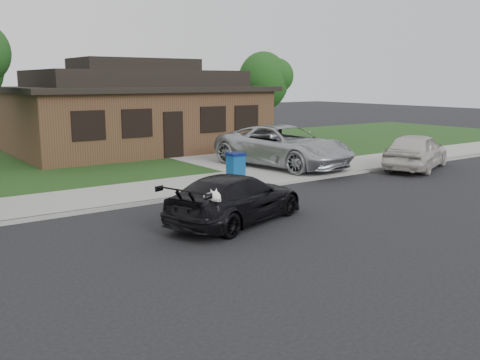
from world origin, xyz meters
TOP-DOWN VIEW (x-y plane):
  - ground at (0.00, 0.00)m, footprint 120.00×120.00m
  - sidewalk at (0.00, 5.00)m, footprint 60.00×3.00m
  - curb at (0.00, 3.50)m, footprint 60.00×0.12m
  - lawn at (0.00, 13.00)m, footprint 60.00×13.00m
  - driveway at (6.00, 10.00)m, footprint 4.50×13.00m
  - sedan at (0.02, 0.26)m, footprint 4.79×3.13m
  - minivan at (6.53, 6.05)m, footprint 3.78×6.53m
  - white_compact at (11.12, 2.88)m, footprint 4.89×3.40m
  - recycling_bin at (3.32, 4.97)m, footprint 0.59×0.63m
  - house at (4.00, 15.00)m, footprint 12.60×8.60m
  - tree_1 at (12.14, 14.40)m, footprint 3.15×3.00m

SIDE VIEW (x-z plane):
  - ground at x=0.00m, z-range 0.00..0.00m
  - sidewalk at x=0.00m, z-range 0.00..0.12m
  - curb at x=0.00m, z-range 0.00..0.12m
  - lawn at x=0.00m, z-range 0.00..0.13m
  - driveway at x=6.00m, z-range 0.00..0.14m
  - recycling_bin at x=3.32m, z-range 0.13..1.08m
  - sedan at x=0.02m, z-range 0.00..1.29m
  - white_compact at x=11.12m, z-range 0.00..1.55m
  - minivan at x=6.53m, z-range 0.14..1.85m
  - house at x=4.00m, z-range -0.19..4.46m
  - tree_1 at x=12.14m, z-range 1.09..6.34m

